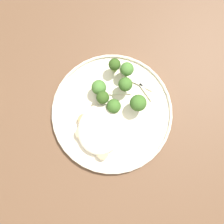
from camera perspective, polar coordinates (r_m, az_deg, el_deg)
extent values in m
plane|color=#665B51|center=(1.37, -0.91, -5.77)|extent=(6.00, 6.00, 0.00)
cube|color=brown|center=(0.65, -1.91, -2.74)|extent=(1.40, 1.00, 0.04)
cylinder|color=beige|center=(0.63, 0.00, -0.20)|extent=(0.29, 0.29, 0.01)
torus|color=beige|center=(0.62, 0.00, -0.09)|extent=(0.29, 0.29, 0.01)
ellipsoid|color=beige|center=(0.61, -2.59, -3.69)|extent=(0.12, 0.11, 0.03)
cylinder|color=#E5C689|center=(0.61, -0.80, -3.13)|extent=(0.03, 0.03, 0.01)
cylinder|color=#958159|center=(0.60, -0.81, -3.06)|extent=(0.02, 0.02, 0.00)
cylinder|color=#DBB77A|center=(0.62, -6.25, -1.66)|extent=(0.03, 0.03, 0.01)
cylinder|color=#8E774F|center=(0.61, -6.31, -1.60)|extent=(0.02, 0.02, 0.00)
cylinder|color=beige|center=(0.61, -2.03, -9.12)|extent=(0.03, 0.03, 0.01)
cylinder|color=#988766|center=(0.60, -2.06, -9.13)|extent=(0.03, 0.03, 0.00)
cylinder|color=beige|center=(0.62, -2.20, -0.12)|extent=(0.03, 0.03, 0.01)
cylinder|color=#988766|center=(0.61, -2.22, -0.02)|extent=(0.03, 0.03, 0.00)
cylinder|color=beige|center=(0.61, -1.37, -4.99)|extent=(0.03, 0.03, 0.01)
cylinder|color=#988766|center=(0.60, -1.39, -4.94)|extent=(0.03, 0.03, 0.00)
cylinder|color=beige|center=(0.61, -6.56, -4.57)|extent=(0.03, 0.03, 0.01)
cylinder|color=#988766|center=(0.61, -6.64, -4.52)|extent=(0.03, 0.03, 0.00)
cylinder|color=#DBB77A|center=(0.61, -4.04, -2.99)|extent=(0.03, 0.03, 0.01)
cylinder|color=#8E774F|center=(0.61, -4.09, -2.94)|extent=(0.03, 0.03, 0.00)
cylinder|color=#7A994C|center=(0.62, 5.52, 1.54)|extent=(0.01, 0.01, 0.02)
sphere|color=#386023|center=(0.59, 5.76, 1.98)|extent=(0.04, 0.04, 0.04)
cylinder|color=#7A994C|center=(0.63, 3.17, 8.66)|extent=(0.02, 0.02, 0.03)
sphere|color=#42702D|center=(0.61, 3.30, 9.38)|extent=(0.03, 0.03, 0.03)
cylinder|color=#7A994C|center=(0.63, 2.84, 5.49)|extent=(0.02, 0.02, 0.03)
sphere|color=#386023|center=(0.60, 2.95, 6.07)|extent=(0.03, 0.03, 0.03)
cylinder|color=#89A356|center=(0.62, -1.97, 2.78)|extent=(0.02, 0.02, 0.02)
sphere|color=#2D4C19|center=(0.60, -2.04, 3.22)|extent=(0.03, 0.03, 0.03)
cylinder|color=#89A356|center=(0.64, 0.55, 9.66)|extent=(0.01, 0.01, 0.03)
sphere|color=#2D4C19|center=(0.61, 0.57, 10.37)|extent=(0.03, 0.03, 0.03)
cylinder|color=#89A356|center=(0.63, -2.79, 4.93)|extent=(0.01, 0.01, 0.02)
sphere|color=#42702D|center=(0.61, -2.89, 5.41)|extent=(0.03, 0.03, 0.03)
cylinder|color=#89A356|center=(0.62, 0.37, 0.99)|extent=(0.02, 0.02, 0.02)
sphere|color=#386023|center=(0.60, 0.39, 1.31)|extent=(0.03, 0.03, 0.03)
cube|color=silver|center=(0.63, 2.05, 4.13)|extent=(0.02, 0.05, 0.00)
cube|color=silver|center=(0.64, 7.45, 4.33)|extent=(0.04, 0.04, 0.00)
cube|color=silver|center=(0.64, 6.57, 5.85)|extent=(0.01, 0.06, 0.00)
cube|color=silver|center=(0.64, 2.28, 8.66)|extent=(0.04, 0.03, 0.00)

